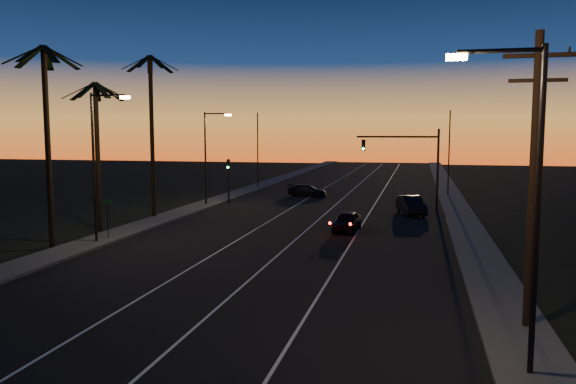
% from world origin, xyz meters
% --- Properties ---
extents(road, '(20.00, 170.00, 0.01)m').
position_xyz_m(road, '(0.00, 30.00, 0.01)').
color(road, black).
rests_on(road, ground).
extents(sidewalk_left, '(2.40, 170.00, 0.16)m').
position_xyz_m(sidewalk_left, '(-11.20, 30.00, 0.08)').
color(sidewalk_left, '#3E3E3B').
rests_on(sidewalk_left, ground).
extents(sidewalk_right, '(2.40, 170.00, 0.16)m').
position_xyz_m(sidewalk_right, '(11.20, 30.00, 0.08)').
color(sidewalk_right, '#3E3E3B').
rests_on(sidewalk_right, ground).
extents(lane_stripe_left, '(0.12, 160.00, 0.01)m').
position_xyz_m(lane_stripe_left, '(-3.00, 30.00, 0.02)').
color(lane_stripe_left, silver).
rests_on(lane_stripe_left, road).
extents(lane_stripe_mid, '(0.12, 160.00, 0.01)m').
position_xyz_m(lane_stripe_mid, '(0.50, 30.00, 0.02)').
color(lane_stripe_mid, silver).
rests_on(lane_stripe_mid, road).
extents(lane_stripe_right, '(0.12, 160.00, 0.01)m').
position_xyz_m(lane_stripe_right, '(4.00, 30.00, 0.02)').
color(lane_stripe_right, silver).
rests_on(lane_stripe_right, road).
extents(palm_near, '(4.25, 4.16, 11.53)m').
position_xyz_m(palm_near, '(-12.60, 18.00, 7.07)').
color(palm_near, black).
rests_on(palm_near, ground).
extents(palm_mid, '(4.25, 4.16, 10.03)m').
position_xyz_m(palm_mid, '(-13.20, 24.00, 6.25)').
color(palm_mid, black).
rests_on(palm_mid, ground).
extents(palm_far, '(4.25, 4.16, 12.53)m').
position_xyz_m(palm_far, '(-12.20, 30.00, 7.61)').
color(palm_far, black).
rests_on(palm_far, ground).
extents(streetlight_left_near, '(2.55, 0.26, 9.00)m').
position_xyz_m(streetlight_left_near, '(-10.70, 20.00, 5.32)').
color(streetlight_left_near, black).
rests_on(streetlight_left_near, ground).
extents(streetlight_left_far, '(2.55, 0.26, 8.50)m').
position_xyz_m(streetlight_left_far, '(-10.69, 38.00, 5.06)').
color(streetlight_left_far, black).
rests_on(streetlight_left_far, ground).
extents(streetlight_right_near, '(2.55, 0.26, 9.00)m').
position_xyz_m(streetlight_right_near, '(10.70, 6.00, 5.32)').
color(streetlight_right_near, black).
rests_on(streetlight_right_near, ground).
extents(street_sign, '(0.70, 0.06, 2.60)m').
position_xyz_m(street_sign, '(-10.80, 21.00, 1.66)').
color(street_sign, black).
rests_on(street_sign, ground).
extents(utility_pole, '(2.20, 0.28, 10.00)m').
position_xyz_m(utility_pole, '(11.60, 10.00, 5.32)').
color(utility_pole, black).
rests_on(utility_pole, ground).
extents(signal_mast, '(7.10, 0.41, 7.00)m').
position_xyz_m(signal_mast, '(7.14, 39.99, 4.78)').
color(signal_mast, black).
rests_on(signal_mast, ground).
extents(signal_post, '(0.28, 0.37, 4.20)m').
position_xyz_m(signal_post, '(-9.50, 39.98, 2.89)').
color(signal_post, black).
rests_on(signal_post, ground).
extents(far_pole_left, '(0.14, 0.14, 9.00)m').
position_xyz_m(far_pole_left, '(-11.00, 55.00, 4.50)').
color(far_pole_left, black).
rests_on(far_pole_left, ground).
extents(far_pole_right, '(0.14, 0.14, 9.00)m').
position_xyz_m(far_pole_right, '(11.00, 52.00, 4.50)').
color(far_pole_right, black).
rests_on(far_pole_right, ground).
extents(lead_car, '(1.82, 4.45, 1.33)m').
position_xyz_m(lead_car, '(3.23, 27.67, 0.68)').
color(lead_car, black).
rests_on(lead_car, road).
extents(right_car, '(2.71, 4.76, 1.49)m').
position_xyz_m(right_car, '(7.37, 36.67, 0.75)').
color(right_car, black).
rests_on(right_car, road).
extents(cross_car, '(4.49, 2.63, 1.22)m').
position_xyz_m(cross_car, '(-3.38, 47.24, 0.62)').
color(cross_car, black).
rests_on(cross_car, road).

